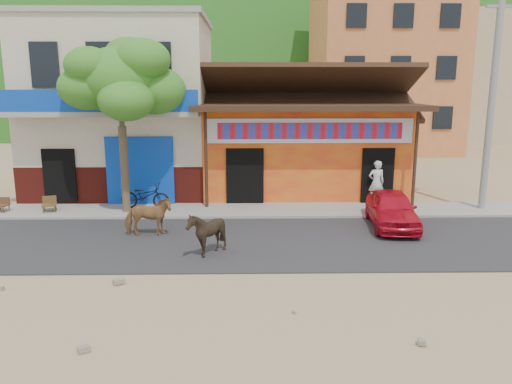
% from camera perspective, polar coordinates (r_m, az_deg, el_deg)
% --- Properties ---
extents(ground, '(120.00, 120.00, 0.00)m').
position_cam_1_polar(ground, '(12.31, 0.53, -9.36)').
color(ground, '#9E825B').
rests_on(ground, ground).
extents(road, '(60.00, 5.00, 0.04)m').
position_cam_1_polar(road, '(14.66, 0.26, -5.69)').
color(road, '#28282B').
rests_on(road, ground).
extents(sidewalk, '(60.00, 2.00, 0.12)m').
position_cam_1_polar(sidewalk, '(18.01, 0.01, -2.15)').
color(sidewalk, gray).
rests_on(sidewalk, ground).
extents(dance_club, '(8.00, 6.00, 3.60)m').
position_cam_1_polar(dance_club, '(21.74, 5.11, 4.96)').
color(dance_club, orange).
rests_on(dance_club, ground).
extents(cafe_building, '(7.00, 6.00, 7.00)m').
position_cam_1_polar(cafe_building, '(22.08, -14.80, 9.15)').
color(cafe_building, beige).
rests_on(cafe_building, ground).
extents(apartment_front, '(9.00, 9.00, 12.00)m').
position_cam_1_polar(apartment_front, '(36.68, 14.11, 14.16)').
color(apartment_front, '#CC723F').
rests_on(apartment_front, ground).
extents(apartment_rear, '(8.00, 8.00, 10.00)m').
position_cam_1_polar(apartment_rear, '(45.32, 23.33, 11.84)').
color(apartment_rear, tan).
rests_on(apartment_rear, ground).
extents(hillside, '(100.00, 40.00, 24.00)m').
position_cam_1_polar(hillside, '(81.79, -0.86, 17.46)').
color(hillside, '#194C14').
rests_on(hillside, ground).
extents(tree, '(3.00, 3.00, 6.00)m').
position_cam_1_polar(tree, '(17.82, -15.06, 7.27)').
color(tree, '#2D721E').
rests_on(tree, sidewalk).
extents(utility_pole, '(0.24, 0.24, 8.00)m').
position_cam_1_polar(utility_pole, '(19.42, 25.38, 9.86)').
color(utility_pole, gray).
rests_on(utility_pole, sidewalk).
extents(cow_tan, '(1.47, 0.78, 1.20)m').
position_cam_1_polar(cow_tan, '(15.33, -12.22, -2.76)').
color(cow_tan, olive).
rests_on(cow_tan, road).
extents(cow_dark, '(1.26, 1.16, 1.24)m').
position_cam_1_polar(cow_dark, '(13.36, -5.66, -4.67)').
color(cow_dark, black).
rests_on(cow_dark, road).
extents(red_car, '(1.67, 3.52, 1.16)m').
position_cam_1_polar(red_car, '(16.56, 15.26, -1.87)').
color(red_car, red).
rests_on(red_car, road).
extents(scooter, '(1.88, 0.89, 0.95)m').
position_cam_1_polar(scooter, '(18.39, -12.56, -0.43)').
color(scooter, black).
rests_on(scooter, sidewalk).
extents(pedestrian, '(0.63, 0.44, 1.65)m').
position_cam_1_polar(pedestrian, '(19.11, 13.59, 1.07)').
color(pedestrian, silver).
rests_on(pedestrian, sidewalk).
extents(cafe_chair_left, '(0.57, 0.57, 1.00)m').
position_cam_1_polar(cafe_chair_left, '(18.97, -22.62, -0.63)').
color(cafe_chair_left, '#51371B').
rests_on(cafe_chair_left, sidewalk).
extents(cafe_chair_right, '(0.49, 0.49, 0.92)m').
position_cam_1_polar(cafe_chair_right, '(19.70, -27.17, -0.71)').
color(cafe_chair_right, '#52351B').
rests_on(cafe_chair_right, sidewalk).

